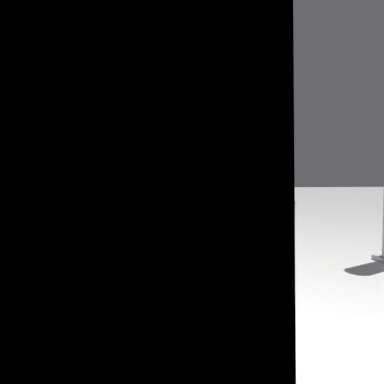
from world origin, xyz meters
TOP-DOWN VIEW (x-y plane):
  - safety_line_strip at (-0.52, 10.00)m, footprint 0.36×80.00m
  - tactile_edge_band at (-0.90, 10.00)m, footprint 0.73×80.00m
  - high_speed_train at (-2.74, 8.89)m, footprint 2.94×28.67m
  - passenger_near at (0.59, 12.06)m, footprint 0.46×0.37m
  - suitcase_near at (0.26, 11.74)m, footprint 0.44×0.35m
  - waste_bin at (3.76, 8.87)m, footprint 0.46×0.46m

SIDE VIEW (x-z plane):
  - tactile_edge_band at x=-0.90m, z-range 0.00..0.01m
  - safety_line_strip at x=-0.52m, z-range 0.00..0.01m
  - suitcase_near at x=0.26m, z-range -0.17..0.78m
  - waste_bin at x=3.76m, z-range 0.00..0.91m
  - passenger_near at x=0.59m, z-range 0.15..1.70m
  - high_speed_train at x=-2.74m, z-range 0.02..4.99m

